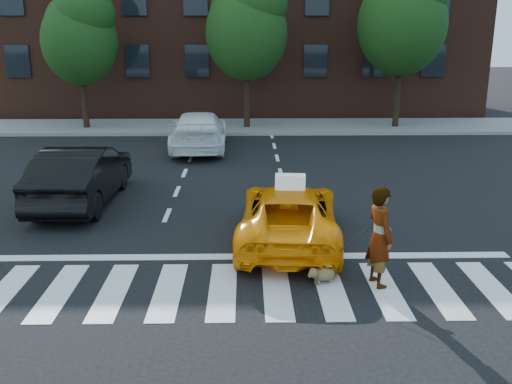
% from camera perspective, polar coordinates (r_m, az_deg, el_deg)
% --- Properties ---
extents(ground, '(120.00, 120.00, 0.00)m').
position_cam_1_polar(ground, '(10.67, -3.36, -9.82)').
color(ground, black).
rests_on(ground, ground).
extents(crosswalk, '(13.00, 2.40, 0.01)m').
position_cam_1_polar(crosswalk, '(10.66, -3.36, -9.79)').
color(crosswalk, silver).
rests_on(crosswalk, ground).
extents(stop_line, '(12.00, 0.30, 0.01)m').
position_cam_1_polar(stop_line, '(12.12, -3.07, -6.48)').
color(stop_line, silver).
rests_on(stop_line, ground).
extents(sidewalk_far, '(30.00, 4.00, 0.15)m').
position_cam_1_polar(sidewalk_far, '(27.47, -1.96, 6.56)').
color(sidewalk_far, slate).
rests_on(sidewalk_far, ground).
extents(building, '(26.00, 10.00, 12.00)m').
position_cam_1_polar(building, '(34.60, -1.87, 18.40)').
color(building, '#4C271B').
rests_on(building, ground).
extents(tree_left, '(3.39, 3.38, 6.50)m').
position_cam_1_polar(tree_left, '(27.59, -17.23, 15.03)').
color(tree_left, black).
rests_on(tree_left, ground).
extents(tree_mid, '(3.69, 3.69, 7.10)m').
position_cam_1_polar(tree_mid, '(26.57, -0.88, 16.59)').
color(tree_mid, black).
rests_on(tree_mid, ground).
extents(tree_right, '(4.00, 4.00, 7.70)m').
position_cam_1_polar(tree_right, '(27.51, 14.54, 16.95)').
color(tree_right, black).
rests_on(tree_right, ground).
extents(taxi, '(2.52, 4.80, 1.29)m').
position_cam_1_polar(taxi, '(12.77, 3.32, -2.23)').
color(taxi, '#FF8F05').
rests_on(taxi, ground).
extents(black_sedan, '(1.79, 4.90, 1.60)m').
position_cam_1_polar(black_sedan, '(16.20, -17.08, 1.65)').
color(black_sedan, black).
rests_on(black_sedan, ground).
extents(white_suv, '(2.22, 5.21, 1.50)m').
position_cam_1_polar(white_suv, '(22.56, -5.74, 6.11)').
color(white_suv, white).
rests_on(white_suv, ground).
extents(woman, '(0.62, 0.79, 1.91)m').
position_cam_1_polar(woman, '(10.76, 12.27, -4.40)').
color(woman, '#999999').
rests_on(woman, ground).
extents(dog, '(0.59, 0.41, 0.35)m').
position_cam_1_polar(dog, '(10.88, 6.55, -8.16)').
color(dog, '#92654A').
rests_on(dog, ground).
extents(taxi_sign, '(0.67, 0.33, 0.32)m').
position_cam_1_polar(taxi_sign, '(12.34, 3.45, 1.03)').
color(taxi_sign, white).
rests_on(taxi_sign, taxi).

